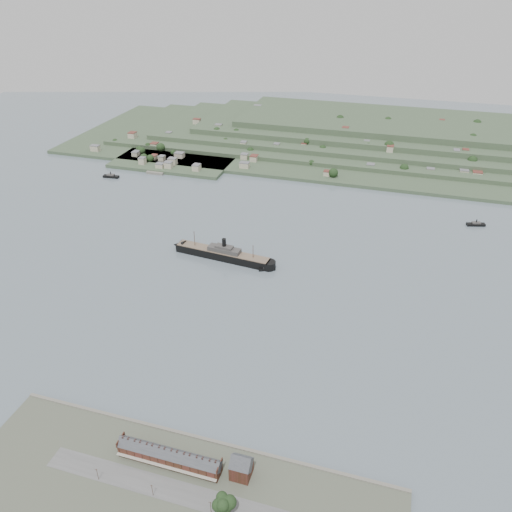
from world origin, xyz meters
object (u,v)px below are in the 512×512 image
(terrace_row, at_px, (169,457))
(gabled_building, at_px, (241,467))
(fig_tree, at_px, (224,504))
(tugboat, at_px, (267,268))
(steamship, at_px, (220,253))

(terrace_row, height_order, gabled_building, gabled_building)
(gabled_building, relative_size, fig_tree, 1.15)
(tugboat, bearing_deg, gabled_building, -78.06)
(gabled_building, relative_size, steamship, 0.14)
(steamship, bearing_deg, gabled_building, -66.91)
(steamship, height_order, tugboat, steamship)
(steamship, bearing_deg, terrace_row, -76.77)
(terrace_row, bearing_deg, gabled_building, 6.12)
(gabled_building, bearing_deg, terrace_row, -173.88)
(fig_tree, bearing_deg, steamship, 110.76)
(gabled_building, distance_m, steamship, 218.74)
(steamship, distance_m, fig_tree, 238.59)
(steamship, xyz_separation_m, tugboat, (44.83, -7.67, -2.82))
(steamship, distance_m, tugboat, 45.57)
(gabled_building, distance_m, tugboat, 197.91)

